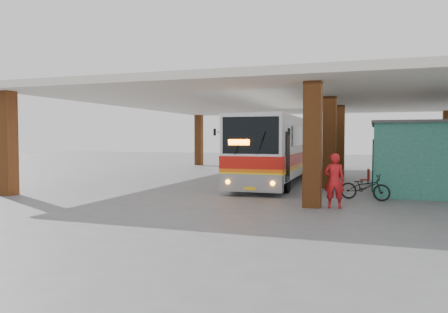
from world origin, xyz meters
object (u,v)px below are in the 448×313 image
(motorcycle, at_px, (365,187))
(pedestrian, at_px, (334,181))
(red_chair, at_px, (367,177))
(coach_bus, at_px, (279,149))

(motorcycle, distance_m, pedestrian, 2.60)
(pedestrian, relative_size, red_chair, 2.39)
(pedestrian, xyz_separation_m, red_chair, (0.92, 8.50, -0.58))
(red_chair, bearing_deg, coach_bus, 176.58)
(coach_bus, relative_size, motorcycle, 6.57)
(coach_bus, xyz_separation_m, pedestrian, (3.59, -7.84, -0.87))
(coach_bus, relative_size, red_chair, 16.01)
(pedestrian, bearing_deg, red_chair, -102.72)
(motorcycle, height_order, red_chair, motorcycle)
(coach_bus, xyz_separation_m, red_chair, (4.51, 0.67, -1.45))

